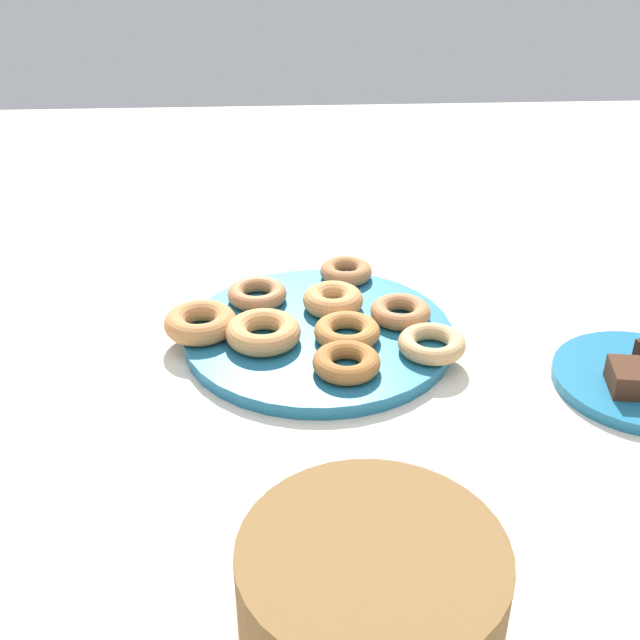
# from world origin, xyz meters

# --- Properties ---
(ground_plane) EXTENTS (2.40, 2.40, 0.00)m
(ground_plane) POSITION_xyz_m (0.00, 0.00, 0.00)
(ground_plane) COLOR beige
(donut_plate) EXTENTS (0.35, 0.35, 0.02)m
(donut_plate) POSITION_xyz_m (0.00, 0.00, 0.01)
(donut_plate) COLOR #1E6B93
(donut_plate) RESTS_ON ground_plane
(donut_0) EXTENTS (0.11, 0.11, 0.03)m
(donut_0) POSITION_xyz_m (0.07, 0.03, 0.03)
(donut_0) COLOR tan
(donut_0) RESTS_ON donut_plate
(donut_1) EXTENTS (0.09, 0.09, 0.02)m
(donut_1) POSITION_xyz_m (-0.03, 0.03, 0.03)
(donut_1) COLOR #BC7A3D
(donut_1) RESTS_ON donut_plate
(donut_2) EXTENTS (0.11, 0.11, 0.02)m
(donut_2) POSITION_xyz_m (-0.14, 0.06, 0.03)
(donut_2) COLOR tan
(donut_2) RESTS_ON donut_plate
(donut_3) EXTENTS (0.10, 0.10, 0.02)m
(donut_3) POSITION_xyz_m (-0.11, -0.02, 0.03)
(donut_3) COLOR #B27547
(donut_3) RESTS_ON donut_plate
(donut_4) EXTENTS (0.10, 0.10, 0.02)m
(donut_4) POSITION_xyz_m (0.08, -0.08, 0.03)
(donut_4) COLOR #B27547
(donut_4) RESTS_ON donut_plate
(donut_5) EXTENTS (0.09, 0.09, 0.03)m
(donut_5) POSITION_xyz_m (-0.02, -0.05, 0.03)
(donut_5) COLOR tan
(donut_5) RESTS_ON donut_plate
(donut_6) EXTENTS (0.11, 0.11, 0.02)m
(donut_6) POSITION_xyz_m (-0.03, 0.10, 0.03)
(donut_6) COLOR #AD6B33
(donut_6) RESTS_ON donut_plate
(donut_7) EXTENTS (0.08, 0.08, 0.02)m
(donut_7) POSITION_xyz_m (-0.05, -0.14, 0.03)
(donut_7) COLOR #B27547
(donut_7) RESTS_ON donut_plate
(donut_8) EXTENTS (0.10, 0.10, 0.03)m
(donut_8) POSITION_xyz_m (0.15, -0.00, 0.03)
(donut_8) COLOR #C6844C
(donut_8) RESTS_ON donut_plate
(brownie_far) EXTENTS (0.06, 0.06, 0.03)m
(brownie_far) POSITION_xyz_m (-0.35, 0.15, 0.03)
(brownie_far) COLOR #472819
(brownie_far) RESTS_ON cake_plate
(basket) EXTENTS (0.27, 0.27, 0.09)m
(basket) POSITION_xyz_m (-0.02, 0.46, 0.05)
(basket) COLOR brown
(basket) RESTS_ON ground_plane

